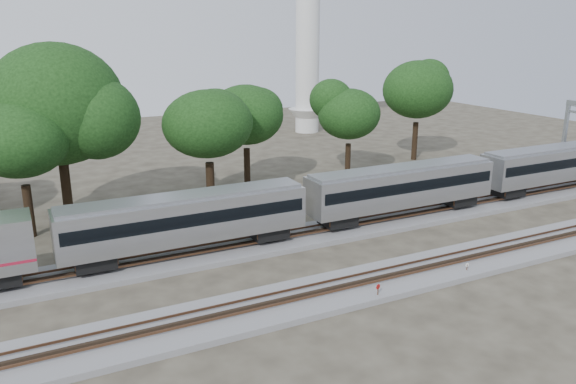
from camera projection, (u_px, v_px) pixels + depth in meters
name	position (u px, v px, depth m)	size (l,w,h in m)	color
ground	(291.00, 275.00, 39.78)	(160.00, 160.00, 0.00)	#383328
track_far	(257.00, 244.00, 44.88)	(160.00, 5.00, 0.73)	slate
track_near	(319.00, 295.00, 36.28)	(160.00, 5.00, 0.73)	slate
train	(486.00, 173.00, 54.42)	(115.75, 3.31, 4.88)	#B0B2B7
switch_stand_red	(378.00, 290.00, 35.81)	(0.36, 0.14, 1.14)	#512D19
switch_stand_white	(467.00, 268.00, 39.52)	(0.30, 0.06, 0.95)	#512D19
switch_lever	(413.00, 288.00, 37.46)	(0.50, 0.30, 0.30)	#512D19
tree_2	(19.00, 140.00, 44.95)	(8.40, 8.40, 11.85)	black
tree_3	(57.00, 105.00, 48.31)	(10.70, 10.70, 15.08)	black
tree_4	(208.00, 124.00, 53.14)	(8.26, 8.26, 11.65)	black
tree_5	(246.00, 115.00, 60.08)	(8.09, 8.09, 11.40)	black
tree_6	(349.00, 114.00, 64.01)	(7.58, 7.58, 10.69)	black
tree_7	(418.00, 90.00, 72.63)	(9.42, 9.42, 13.28)	black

